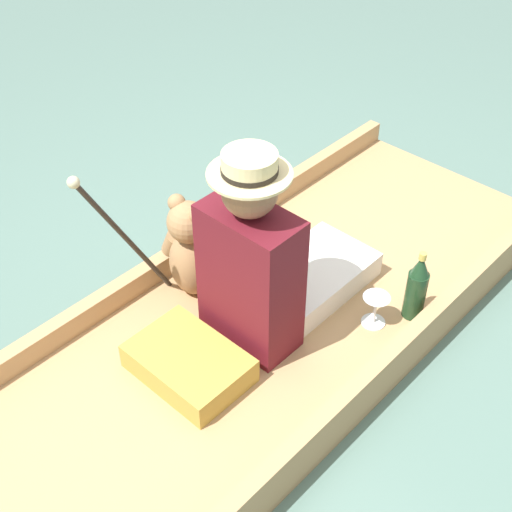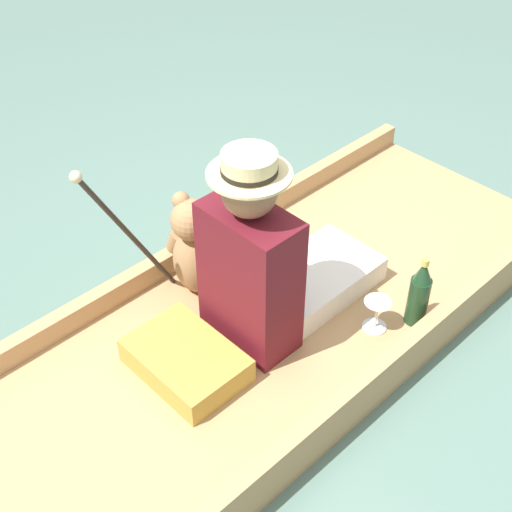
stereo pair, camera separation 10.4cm
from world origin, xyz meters
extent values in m
plane|color=slate|center=(0.00, 0.00, 0.00)|extent=(16.00, 16.00, 0.00)
cube|color=tan|center=(0.00, 0.00, 0.05)|extent=(1.06, 2.81, 0.10)
cube|color=tan|center=(-0.50, 0.00, 0.15)|extent=(0.06, 2.81, 0.10)
cube|color=tan|center=(0.50, 0.00, 0.15)|extent=(0.06, 2.81, 0.10)
cube|color=#B7933D|center=(-0.02, -0.41, 0.16)|extent=(0.42, 0.29, 0.11)
cube|color=white|center=(0.01, 0.25, 0.16)|extent=(0.33, 0.53, 0.11)
cube|color=#5B141E|center=(0.01, -0.12, 0.40)|extent=(0.36, 0.20, 0.58)
cube|color=beige|center=(0.01, -0.02, 0.44)|extent=(0.04, 0.01, 0.32)
cube|color=white|center=(-0.09, -0.02, 0.47)|extent=(0.02, 0.01, 0.35)
cube|color=white|center=(0.11, -0.02, 0.47)|extent=(0.02, 0.01, 0.35)
sphere|color=#936B4C|center=(0.01, -0.12, 0.78)|extent=(0.19, 0.19, 0.19)
cylinder|color=beige|center=(0.01, -0.12, 0.84)|extent=(0.28, 0.28, 0.01)
cylinder|color=beige|center=(0.01, -0.12, 0.88)|extent=(0.18, 0.18, 0.07)
cylinder|color=black|center=(0.01, -0.12, 0.86)|extent=(0.19, 0.19, 0.02)
ellipsoid|color=#9E754C|center=(-0.33, -0.10, 0.25)|extent=(0.20, 0.16, 0.29)
sphere|color=#9E754C|center=(-0.33, -0.10, 0.46)|extent=(0.17, 0.17, 0.17)
sphere|color=olive|center=(-0.33, -0.03, 0.45)|extent=(0.07, 0.07, 0.07)
sphere|color=#9E754C|center=(-0.39, -0.10, 0.52)|extent=(0.07, 0.07, 0.07)
sphere|color=#9E754C|center=(-0.27, -0.10, 0.52)|extent=(0.07, 0.07, 0.07)
cylinder|color=#9E754C|center=(-0.43, -0.10, 0.30)|extent=(0.11, 0.07, 0.13)
cylinder|color=#9E754C|center=(-0.23, -0.10, 0.30)|extent=(0.11, 0.07, 0.13)
sphere|color=#9E754C|center=(-0.38, -0.06, 0.14)|extent=(0.08, 0.08, 0.08)
sphere|color=#9E754C|center=(-0.28, -0.06, 0.14)|extent=(0.08, 0.08, 0.08)
cylinder|color=silver|center=(0.32, 0.25, 0.11)|extent=(0.10, 0.10, 0.01)
cylinder|color=silver|center=(0.32, 0.25, 0.15)|extent=(0.01, 0.01, 0.08)
cone|color=silver|center=(0.32, 0.25, 0.22)|extent=(0.11, 0.11, 0.05)
cylinder|color=#2D2823|center=(-0.43, -0.32, 0.45)|extent=(0.02, 0.37, 0.70)
sphere|color=beige|center=(-0.43, -0.49, 0.79)|extent=(0.04, 0.04, 0.04)
cylinder|color=#19381E|center=(0.41, 0.40, 0.21)|extent=(0.08, 0.08, 0.21)
cone|color=#19381E|center=(0.41, 0.40, 0.36)|extent=(0.07, 0.07, 0.09)
cylinder|color=gold|center=(0.41, 0.40, 0.41)|extent=(0.03, 0.03, 0.03)
camera|label=1|loc=(1.32, -1.50, 2.11)|focal=50.00mm
camera|label=2|loc=(1.40, -1.43, 2.11)|focal=50.00mm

